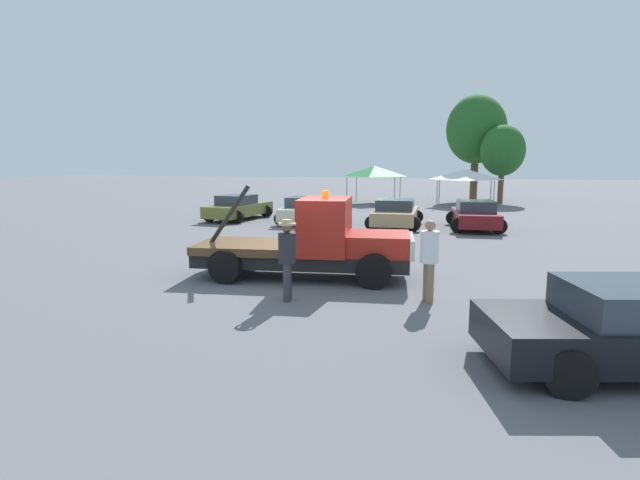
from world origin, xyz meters
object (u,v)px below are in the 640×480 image
at_px(person_at_hood, 287,253).
at_px(parked_car_tan, 396,213).
at_px(parked_car_cream, 306,210).
at_px(person_near_truck, 429,255).
at_px(canopy_tent_green, 375,171).
at_px(tow_truck, 315,244).
at_px(parked_car_olive, 238,208).
at_px(canopy_tent_white, 466,174).
at_px(parked_car_maroon, 475,215).
at_px(tree_center, 503,151).
at_px(tree_left, 476,130).

xyz_separation_m(person_at_hood, parked_car_tan, (0.77, 13.44, -0.44)).
bearing_deg(parked_car_cream, parked_car_tan, -96.69).
bearing_deg(person_near_truck, canopy_tent_green, 79.58).
height_order(person_near_truck, person_at_hood, same).
distance_m(tow_truck, parked_car_olive, 14.19).
bearing_deg(canopy_tent_white, parked_car_maroon, -88.20).
relative_size(tow_truck, parked_car_cream, 1.40).
distance_m(parked_car_tan, parked_car_maroon, 3.65).
bearing_deg(person_at_hood, parked_car_maroon, -118.37).
xyz_separation_m(parked_car_cream, canopy_tent_green, (1.36, 12.78, 1.73)).
bearing_deg(person_at_hood, parked_car_cream, -84.96).
distance_m(parked_car_olive, tree_center, 21.17).
bearing_deg(tow_truck, parked_car_olive, 115.89).
bearing_deg(person_near_truck, parked_car_maroon, 61.60).
height_order(parked_car_olive, canopy_tent_white, canopy_tent_white).
distance_m(canopy_tent_green, canopy_tent_white, 6.56).
bearing_deg(parked_car_cream, person_near_truck, -154.55).
distance_m(canopy_tent_white, tree_left, 7.09).
relative_size(person_at_hood, parked_car_maroon, 0.42).
height_order(parked_car_cream, canopy_tent_green, canopy_tent_green).
distance_m(person_at_hood, parked_car_maroon, 14.32).
bearing_deg(parked_car_tan, parked_car_olive, 83.02).
bearing_deg(canopy_tent_green, parked_car_cream, -96.06).
height_order(tow_truck, parked_car_cream, tow_truck).
relative_size(person_near_truck, parked_car_olive, 0.39).
relative_size(parked_car_cream, canopy_tent_green, 1.23).
relative_size(parked_car_tan, canopy_tent_green, 1.29).
bearing_deg(canopy_tent_green, person_near_truck, -77.89).
height_order(tow_truck, canopy_tent_white, canopy_tent_white).
bearing_deg(person_at_hood, parked_car_olive, -71.72).
xyz_separation_m(parked_car_tan, tree_center, (5.87, 15.92, 3.22)).
bearing_deg(parked_car_olive, parked_car_cream, -89.34).
relative_size(canopy_tent_white, tree_center, 0.64).
height_order(person_near_truck, tree_left, tree_left).
relative_size(person_at_hood, parked_car_tan, 0.41).
bearing_deg(parked_car_maroon, parked_car_olive, 81.87).
xyz_separation_m(parked_car_tan, canopy_tent_white, (3.27, 12.17, 1.56)).
bearing_deg(parked_car_tan, person_near_truck, -171.66).
bearing_deg(person_at_hood, person_near_truck, -176.88).
height_order(parked_car_maroon, tree_left, tree_left).
bearing_deg(parked_car_maroon, tree_left, -6.58).
relative_size(tow_truck, canopy_tent_white, 1.64).
bearing_deg(parked_car_cream, tree_left, -27.84).
bearing_deg(parked_car_tan, canopy_tent_white, -17.05).
height_order(parked_car_maroon, canopy_tent_white, canopy_tent_white).
bearing_deg(tow_truck, tree_center, 68.99).
height_order(tow_truck, tree_left, tree_left).
bearing_deg(tree_left, parked_car_tan, -102.24).
bearing_deg(parked_car_olive, person_near_truck, -134.64).
height_order(person_near_truck, tree_center, tree_center).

